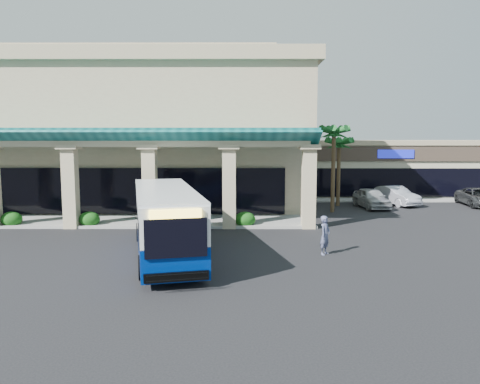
{
  "coord_description": "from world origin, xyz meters",
  "views": [
    {
      "loc": [
        2.21,
        -21.09,
        5.12
      ],
      "look_at": [
        2.12,
        4.1,
        2.2
      ],
      "focal_mm": 35.0,
      "sensor_mm": 36.0,
      "label": 1
    }
  ],
  "objects_px": {
    "pedestrian": "(325,235)",
    "car_silver": "(371,198)",
    "car_white": "(395,196)",
    "transit_bus": "(165,222)",
    "car_gray": "(479,197)"
  },
  "relations": [
    {
      "from": "transit_bus",
      "to": "car_silver",
      "type": "distance_m",
      "value": 19.03
    },
    {
      "from": "transit_bus",
      "to": "pedestrian",
      "type": "bearing_deg",
      "value": -12.29
    },
    {
      "from": "car_gray",
      "to": "car_white",
      "type": "bearing_deg",
      "value": 179.32
    },
    {
      "from": "car_gray",
      "to": "pedestrian",
      "type": "bearing_deg",
      "value": -128.97
    },
    {
      "from": "transit_bus",
      "to": "car_white",
      "type": "height_order",
      "value": "transit_bus"
    },
    {
      "from": "transit_bus",
      "to": "car_white",
      "type": "bearing_deg",
      "value": 32.54
    },
    {
      "from": "transit_bus",
      "to": "car_silver",
      "type": "xyz_separation_m",
      "value": [
        12.87,
        14.0,
        -0.73
      ]
    },
    {
      "from": "pedestrian",
      "to": "car_white",
      "type": "bearing_deg",
      "value": 7.49
    },
    {
      "from": "pedestrian",
      "to": "car_silver",
      "type": "height_order",
      "value": "pedestrian"
    },
    {
      "from": "car_gray",
      "to": "transit_bus",
      "type": "bearing_deg",
      "value": -139.98
    },
    {
      "from": "pedestrian",
      "to": "car_white",
      "type": "xyz_separation_m",
      "value": [
        8.1,
        15.41,
        -0.14
      ]
    },
    {
      "from": "car_white",
      "to": "car_gray",
      "type": "xyz_separation_m",
      "value": [
        6.17,
        -0.61,
        -0.04
      ]
    },
    {
      "from": "car_silver",
      "to": "car_gray",
      "type": "distance_m",
      "value": 8.45
    },
    {
      "from": "pedestrian",
      "to": "car_silver",
      "type": "distance_m",
      "value": 15.07
    },
    {
      "from": "pedestrian",
      "to": "car_gray",
      "type": "height_order",
      "value": "pedestrian"
    }
  ]
}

